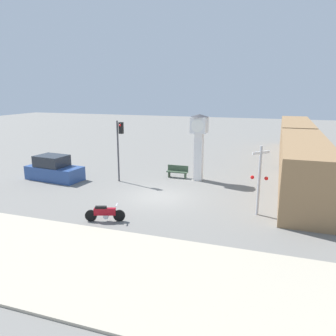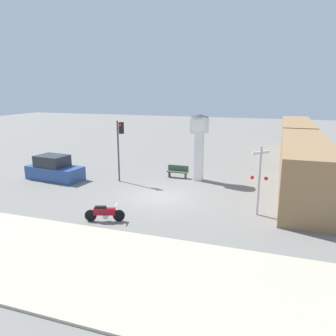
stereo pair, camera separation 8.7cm
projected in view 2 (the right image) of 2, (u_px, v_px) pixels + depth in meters
name	position (u px, v px, depth m)	size (l,w,h in m)	color
ground_plane	(159.00, 197.00, 20.31)	(120.00, 120.00, 0.00)	slate
sidewalk_strip	(82.00, 263.00, 12.52)	(36.00, 6.00, 0.10)	#B2A893
motorcycle	(105.00, 213.00, 16.51)	(1.95, 0.78, 0.89)	black
clock_tower	(199.00, 137.00, 23.39)	(1.34, 1.34, 4.81)	white
freight_train	(299.00, 149.00, 27.01)	(2.80, 26.27, 3.40)	olive
traffic_light	(120.00, 140.00, 23.07)	(0.50, 0.35, 4.38)	#47474C
railroad_crossing_signal	(259.00, 178.00, 16.97)	(0.90, 0.82, 3.71)	#B7B7BC
bench	(178.00, 171.00, 24.69)	(1.60, 0.44, 0.92)	#384C38
parked_car	(54.00, 169.00, 24.14)	(4.36, 2.22, 1.80)	#2D4C8C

